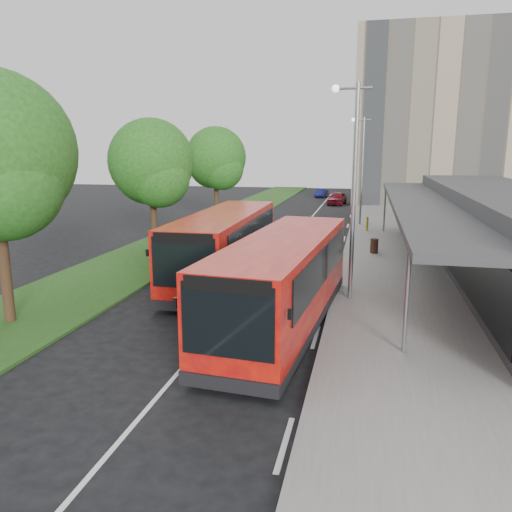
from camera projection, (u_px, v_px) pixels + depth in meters
The scene contains 17 objects.
ground at pixel (232, 310), 18.39m from camera, with size 120.00×120.00×0.00m, color black.
pavement at pixel (384, 230), 36.17m from camera, with size 5.00×80.00×0.15m, color slate.
grass_verge at pixel (213, 225), 38.95m from camera, with size 5.00×80.00×0.10m, color #174014.
lane_centre_line at pixel (292, 240), 32.70m from camera, with size 0.12×70.00×0.01m, color silver.
kerb_dashes at pixel (346, 232), 35.81m from camera, with size 0.12×56.00×0.01m.
office_block at pixel (460, 119), 53.58m from camera, with size 22.00×12.00×18.00m, color tan.
station_building at pixel (501, 232), 23.27m from camera, with size 7.70×26.00×4.00m.
tree_mid at pixel (152, 167), 27.51m from camera, with size 4.67×4.67×7.51m.
tree_far at pixel (216, 161), 38.95m from camera, with size 4.71×4.71×7.57m.
lamp_post_near at pixel (352, 180), 18.43m from camera, with size 1.44×0.28×8.00m.
lamp_post_far at pixel (361, 164), 37.51m from camera, with size 1.44×0.28×8.00m.
bus_main at pixel (284, 282), 16.41m from camera, with size 3.55×10.83×3.02m.
bus_second at pixel (225, 246), 22.36m from camera, with size 2.93×10.84×3.05m.
litter_bin at pixel (374, 246), 27.78m from camera, with size 0.44×0.44×0.80m, color #3E2219.
bollard at pixel (367, 224), 35.32m from camera, with size 0.16×0.16×0.99m, color #FEF30D.
car_near at pixel (337, 198), 53.34m from camera, with size 1.62×4.02×1.37m, color #5E0D18.
car_far at pixel (322, 193), 61.73m from camera, with size 1.10×3.15×1.04m, color navy.
Camera 1 is at (4.71, -16.94, 5.82)m, focal length 35.00 mm.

